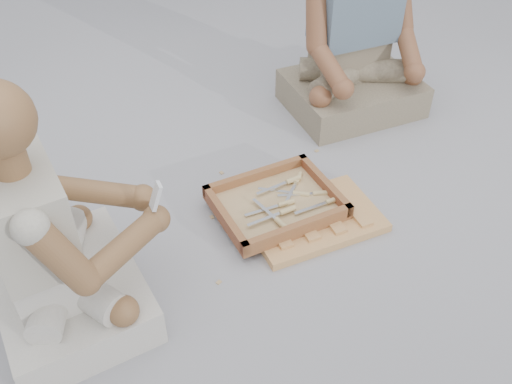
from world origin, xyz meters
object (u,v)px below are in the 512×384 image
object	(u,v)px
companion	(355,48)
craftsman	(53,248)
carved_panel	(313,219)
tool_tray	(276,204)

from	to	relation	value
companion	craftsman	bearing A→B (deg)	26.35
craftsman	companion	world-z (taller)	companion
carved_panel	tool_tray	bearing A→B (deg)	141.17
tool_tray	companion	world-z (taller)	companion
tool_tray	companion	distance (m)	0.98
tool_tray	craftsman	xyz separation A→B (m)	(-0.86, -0.21, 0.26)
tool_tray	craftsman	world-z (taller)	craftsman
carved_panel	tool_tray	xyz separation A→B (m)	(-0.12, 0.10, 0.04)
carved_panel	companion	world-z (taller)	companion
tool_tray	companion	bearing A→B (deg)	44.10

